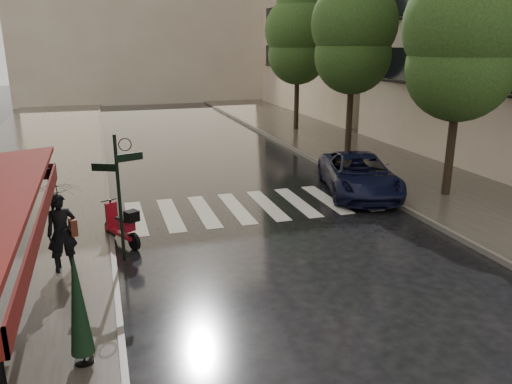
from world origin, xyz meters
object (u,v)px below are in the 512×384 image
pedestrian_with_umbrella (58,200)px  parked_car (359,174)px  scooter (122,226)px  parasol_back (78,302)px

pedestrian_with_umbrella → parked_car: 10.29m
pedestrian_with_umbrella → scooter: size_ratio=1.66×
scooter → parasol_back: 5.32m
pedestrian_with_umbrella → parasol_back: size_ratio=1.25×
scooter → parked_car: parked_car is taller
scooter → pedestrian_with_umbrella: bearing=-160.3°
pedestrian_with_umbrella → scooter: pedestrian_with_umbrella is taller
parasol_back → pedestrian_with_umbrella: bearing=96.9°
scooter → parasol_back: size_ratio=0.75×
pedestrian_with_umbrella → parked_car: (9.51, 3.78, -1.12)m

